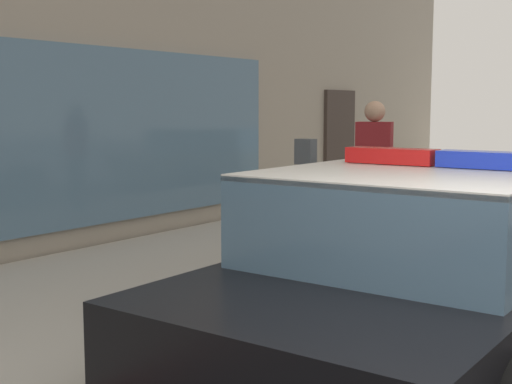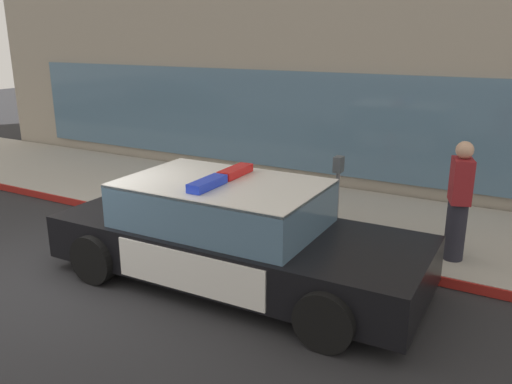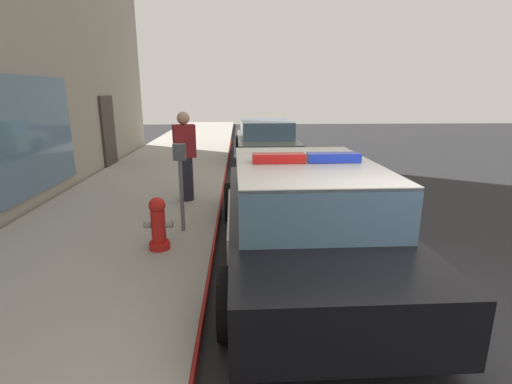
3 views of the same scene
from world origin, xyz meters
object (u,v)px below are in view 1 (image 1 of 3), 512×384
object	(u,v)px
pedestrian_on_sidewalk	(374,174)
fire_hydrant	(242,251)
police_cruiser	(442,263)
parking_meter	(305,182)

from	to	relation	value
pedestrian_on_sidewalk	fire_hydrant	bearing A→B (deg)	-19.26
fire_hydrant	pedestrian_on_sidewalk	bearing A→B (deg)	-1.26
police_cruiser	pedestrian_on_sidewalk	world-z (taller)	pedestrian_on_sidewalk
police_cruiser	fire_hydrant	bearing A→B (deg)	85.03
police_cruiser	fire_hydrant	xyz separation A→B (m)	(0.14, 1.92, -0.18)
police_cruiser	pedestrian_on_sidewalk	bearing A→B (deg)	35.34
parking_meter	fire_hydrant	bearing A→B (deg)	162.13
pedestrian_on_sidewalk	parking_meter	distance (m)	1.73
fire_hydrant	police_cruiser	bearing A→B (deg)	-94.05
fire_hydrant	parking_meter	world-z (taller)	parking_meter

